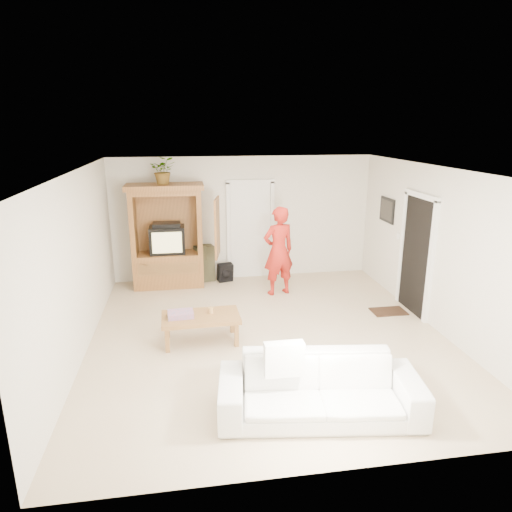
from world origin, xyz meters
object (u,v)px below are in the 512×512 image
(armoire, at_px, (169,243))
(man, at_px, (279,251))
(sofa, at_px, (320,389))
(coffee_table, at_px, (201,319))

(armoire, height_order, man, armoire)
(armoire, distance_m, sofa, 5.11)
(sofa, bearing_deg, man, 92.70)
(sofa, bearing_deg, armoire, 117.99)
(coffee_table, bearing_deg, man, 47.97)
(armoire, xyz_separation_m, sofa, (1.79, -4.76, -0.57))
(armoire, bearing_deg, coffee_table, -79.06)
(armoire, height_order, sofa, armoire)
(sofa, height_order, coffee_table, sofa)
(armoire, relative_size, sofa, 0.92)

